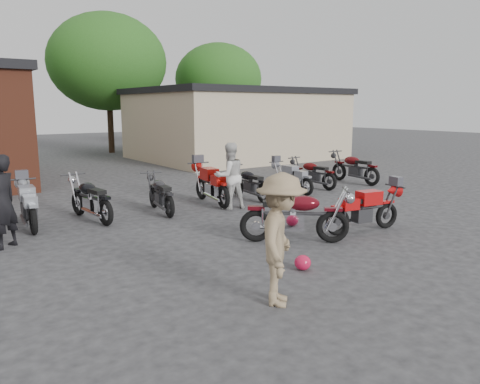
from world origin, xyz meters
TOP-DOWN VIEW (x-y plane):
  - ground at (0.00, 0.00)m, footprint 90.00×90.00m
  - stucco_building at (8.50, 15.00)m, footprint 10.00×8.00m
  - tree_2 at (4.00, 22.00)m, footprint 7.04×7.04m
  - tree_3 at (12.00, 22.00)m, footprint 6.08×6.08m
  - vintage_motorcycle at (-0.10, 0.74)m, footprint 2.17×1.94m
  - sportbike at (1.75, 0.49)m, footprint 2.02×0.98m
  - helmet at (-1.15, -0.57)m, footprint 0.34×0.34m
  - person_dark at (-5.10, 3.92)m, footprint 0.82×0.78m
  - person_light at (0.66, 4.29)m, footprint 0.97×0.79m
  - person_tan at (-2.39, -1.40)m, footprint 1.38×1.37m
  - row_bike_1 at (-4.34, 5.38)m, footprint 0.85×2.06m
  - row_bike_2 at (-2.93, 5.24)m, footprint 0.93×2.14m
  - row_bike_3 at (-1.10, 5.00)m, footprint 0.92×1.98m
  - row_bike_4 at (0.61, 5.16)m, footprint 1.03×2.24m
  - row_bike_5 at (1.96, 5.09)m, footprint 0.71×1.91m
  - row_bike_6 at (3.77, 5.14)m, footprint 0.64×1.85m
  - row_bike_7 at (4.96, 5.40)m, footprint 0.82×1.98m
  - row_bike_8 at (6.99, 5.26)m, footprint 0.73×2.16m

SIDE VIEW (x-z plane):
  - ground at x=0.00m, z-range 0.00..0.00m
  - helmet at x=-1.15m, z-range 0.00..0.27m
  - row_bike_6 at x=3.77m, z-range 0.00..1.07m
  - row_bike_5 at x=1.96m, z-range 0.00..1.09m
  - row_bike_3 at x=-1.10m, z-range 0.00..1.10m
  - row_bike_7 at x=4.96m, z-range 0.00..1.12m
  - sportbike at x=1.75m, z-range 0.00..1.12m
  - row_bike_1 at x=-4.34m, z-range 0.00..1.16m
  - row_bike_2 at x=-2.93m, z-range 0.00..1.20m
  - row_bike_4 at x=0.61m, z-range 0.00..1.25m
  - row_bike_8 at x=6.99m, z-range 0.00..1.25m
  - vintage_motorcycle at x=-0.10m, z-range 0.00..1.28m
  - person_light at x=0.66m, z-range 0.00..1.85m
  - person_dark at x=-5.10m, z-range 0.00..1.89m
  - person_tan at x=-2.39m, z-range 0.00..1.91m
  - stucco_building at x=8.50m, z-range 0.00..3.50m
  - tree_3 at x=12.00m, z-range 0.00..7.60m
  - tree_2 at x=4.00m, z-range 0.00..8.80m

